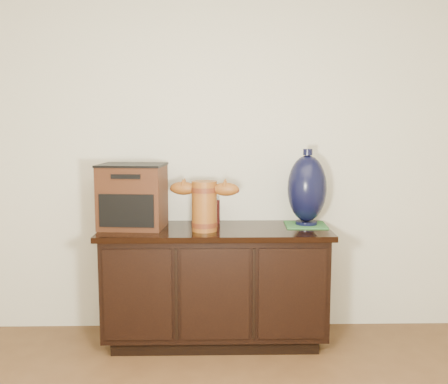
{
  "coord_description": "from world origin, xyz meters",
  "views": [
    {
      "loc": [
        -0.01,
        -1.07,
        1.42
      ],
      "look_at": [
        0.06,
        2.18,
        1.0
      ],
      "focal_mm": 42.0,
      "sensor_mm": 36.0,
      "label": 1
    }
  ],
  "objects_px": {
    "sideboard": "(215,284)",
    "spray_can": "(215,210)",
    "lamp_base": "(307,189)",
    "tv_radio": "(133,196)",
    "terracotta_vessel": "(204,203)"
  },
  "relations": [
    {
      "from": "terracotta_vessel",
      "to": "lamp_base",
      "type": "height_order",
      "value": "lamp_base"
    },
    {
      "from": "lamp_base",
      "to": "spray_can",
      "type": "bearing_deg",
      "value": 171.75
    },
    {
      "from": "sideboard",
      "to": "spray_can",
      "type": "height_order",
      "value": "spray_can"
    },
    {
      "from": "lamp_base",
      "to": "spray_can",
      "type": "xyz_separation_m",
      "value": [
        -0.6,
        0.09,
        -0.15
      ]
    },
    {
      "from": "terracotta_vessel",
      "to": "spray_can",
      "type": "distance_m",
      "value": 0.27
    },
    {
      "from": "sideboard",
      "to": "terracotta_vessel",
      "type": "xyz_separation_m",
      "value": [
        -0.07,
        -0.08,
        0.54
      ]
    },
    {
      "from": "lamp_base",
      "to": "spray_can",
      "type": "height_order",
      "value": "lamp_base"
    },
    {
      "from": "sideboard",
      "to": "lamp_base",
      "type": "relative_size",
      "value": 2.95
    },
    {
      "from": "sideboard",
      "to": "tv_radio",
      "type": "relative_size",
      "value": 3.33
    },
    {
      "from": "sideboard",
      "to": "terracotta_vessel",
      "type": "height_order",
      "value": "terracotta_vessel"
    },
    {
      "from": "spray_can",
      "to": "tv_radio",
      "type": "bearing_deg",
      "value": -165.31
    },
    {
      "from": "terracotta_vessel",
      "to": "spray_can",
      "type": "relative_size",
      "value": 2.37
    },
    {
      "from": "tv_radio",
      "to": "spray_can",
      "type": "distance_m",
      "value": 0.56
    },
    {
      "from": "lamp_base",
      "to": "spray_can",
      "type": "relative_size",
      "value": 2.65
    },
    {
      "from": "sideboard",
      "to": "spray_can",
      "type": "xyz_separation_m",
      "value": [
        0.0,
        0.17,
        0.46
      ]
    }
  ]
}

